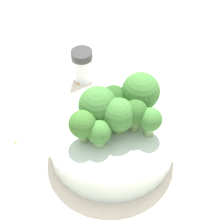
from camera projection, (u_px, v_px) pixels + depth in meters
The scene contains 13 objects.
ground_plane at pixel (112, 149), 0.59m from camera, with size 3.00×3.00×0.00m, color beige.
bowl at pixel (112, 139), 0.57m from camera, with size 0.19×0.19×0.05m, color silver.
broccoli_floret_0 at pixel (99, 133), 0.51m from camera, with size 0.03×0.03×0.04m.
broccoli_floret_1 at pixel (119, 115), 0.52m from camera, with size 0.05×0.05×0.06m.
broccoli_floret_2 at pixel (135, 113), 0.53m from camera, with size 0.04×0.04×0.06m.
broccoli_floret_3 at pixel (98, 106), 0.53m from camera, with size 0.06×0.06×0.07m.
broccoli_floret_4 at pixel (114, 99), 0.55m from camera, with size 0.04×0.04×0.05m.
broccoli_floret_5 at pixel (83, 125), 0.51m from camera, with size 0.04×0.04×0.06m.
broccoli_floret_6 at pixel (150, 120), 0.52m from camera, with size 0.03×0.03×0.05m.
broccoli_floret_7 at pixel (141, 92), 0.55m from camera, with size 0.06×0.06×0.07m.
pepper_shaker at pixel (82, 65), 0.68m from camera, with size 0.04×0.04×0.06m.
almond_crumb_0 at pixel (79, 81), 0.69m from camera, with size 0.01×0.01×0.01m, color tan.
almond_crumb_1 at pixel (16, 139), 0.60m from camera, with size 0.01×0.00×0.01m, color tan.
Camera 1 is at (0.03, -0.35, 0.47)m, focal length 60.00 mm.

